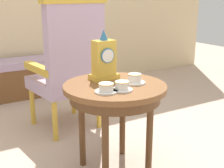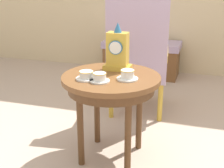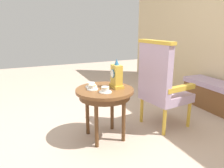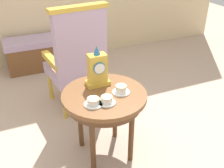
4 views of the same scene
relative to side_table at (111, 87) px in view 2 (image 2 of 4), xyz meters
name	(u,v)px [view 2 (image 2 of 4)]	position (x,y,z in m)	size (l,w,h in m)	color
ground_plane	(104,153)	(-0.06, 0.01, -0.53)	(10.00, 10.00, 0.00)	#BCA38E
side_table	(111,87)	(0.00, 0.00, 0.00)	(0.67, 0.67, 0.61)	brown
teacup_left	(86,76)	(-0.13, -0.12, 0.10)	(0.14, 0.14, 0.06)	white
teacup_right	(100,78)	(-0.03, -0.14, 0.10)	(0.13, 0.13, 0.06)	white
teacup_center	(127,75)	(0.12, -0.04, 0.11)	(0.14, 0.14, 0.06)	white
mantel_clock	(118,51)	(0.00, 0.15, 0.21)	(0.19, 0.11, 0.34)	gold
armchair	(138,52)	(0.01, 0.77, 0.06)	(0.61, 0.60, 1.14)	#B299B7
window_bench	(142,58)	(-0.20, 1.96, -0.31)	(0.96, 0.40, 0.44)	#B299B7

